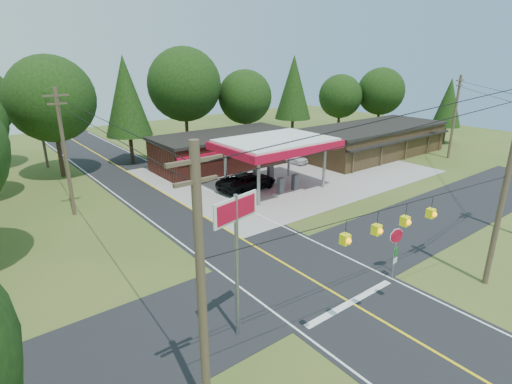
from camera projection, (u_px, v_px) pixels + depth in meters
ground at (302, 274)px, 23.41m from camera, size 120.00×120.00×0.00m
main_highway at (302, 274)px, 23.41m from camera, size 8.00×120.00×0.02m
cross_road at (302, 274)px, 23.40m from camera, size 70.00×7.00×0.02m
lane_center_yellow at (302, 274)px, 23.40m from camera, size 0.15×110.00×0.00m
gas_canopy at (276, 145)px, 36.95m from camera, size 10.60×7.40×4.88m
convenience_store at (226, 150)px, 45.75m from camera, size 16.40×7.55×3.80m
strip_building at (373, 140)px, 50.97m from camera, size 20.40×8.75×3.80m
utility_pole_near_right at (506, 182)px, 20.60m from camera, size 1.80×0.30×11.50m
utility_pole_near_left at (202, 291)px, 12.47m from camera, size 1.80×0.30×10.00m
utility_pole_far_left at (65, 152)px, 30.51m from camera, size 1.80×0.30×10.00m
utility_pole_far_right at (455, 116)px, 48.18m from camera, size 1.80×0.30×10.00m
utility_pole_north at (41, 126)px, 44.21m from camera, size 0.30×0.30×9.50m
overhead_beacons at (393, 209)px, 16.33m from camera, size 17.04×2.04×1.03m
treeline_backdrop at (141, 105)px, 39.37m from camera, size 70.27×51.59×13.30m
suv_car at (247, 181)px, 37.89m from camera, size 6.63×6.63×1.68m
sedan_car at (293, 158)px, 47.33m from camera, size 4.36×4.36×1.30m
big_stop_sign at (236, 234)px, 16.74m from camera, size 2.50×0.61×6.83m
octagonal_stop_sign at (396, 239)px, 23.09m from camera, size 0.93×0.30×2.79m
route_sign_post at (395, 258)px, 22.55m from camera, size 0.46×0.12×2.23m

